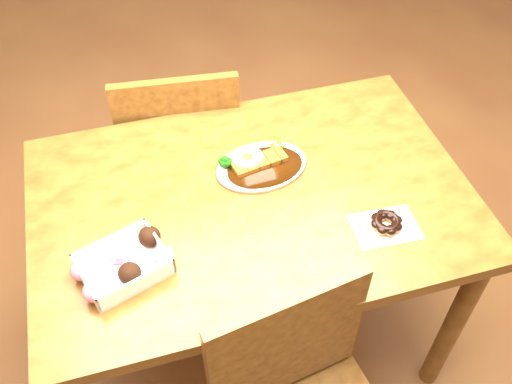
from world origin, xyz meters
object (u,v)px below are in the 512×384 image
object	(u,v)px
table	(252,218)
katsu_curry_plate	(260,165)
pon_de_ring	(386,223)
donut_box	(123,264)
chair_far	(182,147)

from	to	relation	value
table	katsu_curry_plate	xyz separation A→B (m)	(0.05, 0.10, 0.11)
katsu_curry_plate	pon_de_ring	world-z (taller)	katsu_curry_plate
donut_box	table	bearing A→B (deg)	22.57
pon_de_ring	katsu_curry_plate	bearing A→B (deg)	130.14
katsu_curry_plate	donut_box	bearing A→B (deg)	-149.20
katsu_curry_plate	table	bearing A→B (deg)	-117.45
chair_far	pon_de_ring	size ratio (longest dim) A/B	4.93
katsu_curry_plate	donut_box	xyz separation A→B (m)	(-0.42, -0.25, 0.02)
chair_far	pon_de_ring	world-z (taller)	chair_far
donut_box	pon_de_ring	bearing A→B (deg)	-4.49
katsu_curry_plate	pon_de_ring	xyz separation A→B (m)	(0.25, -0.30, 0.00)
donut_box	pon_de_ring	size ratio (longest dim) A/B	1.41
chair_far	donut_box	xyz separation A→B (m)	(-0.25, -0.69, 0.30)
donut_box	pon_de_ring	world-z (taller)	donut_box
katsu_curry_plate	donut_box	distance (m)	0.49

